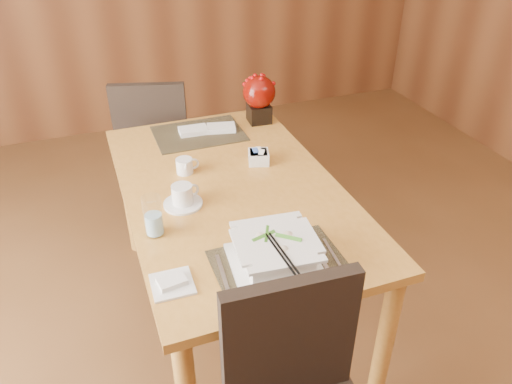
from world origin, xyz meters
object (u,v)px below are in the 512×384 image
object	(u,v)px
bread_plate	(172,284)
far_chair	(156,142)
creamer_jug	(184,166)
dining_table	(232,205)
water_glass	(153,216)
soup_setting	(276,254)
berry_decor	(259,96)
sugar_caddy	(259,157)
coffee_cup	(182,197)

from	to	relation	value
bread_plate	far_chair	size ratio (longest dim) A/B	0.15
bread_plate	creamer_jug	bearing A→B (deg)	73.27
dining_table	bread_plate	world-z (taller)	bread_plate
dining_table	water_glass	bearing A→B (deg)	-149.65
soup_setting	far_chair	bearing A→B (deg)	100.91
dining_table	creamer_jug	distance (m)	0.28
berry_decor	far_chair	world-z (taller)	berry_decor
dining_table	sugar_caddy	size ratio (longest dim) A/B	16.01
dining_table	far_chair	size ratio (longest dim) A/B	1.61
bread_plate	water_glass	bearing A→B (deg)	90.00
creamer_jug	bread_plate	bearing A→B (deg)	-106.15
water_glass	far_chair	distance (m)	1.26
creamer_jug	berry_decor	size ratio (longest dim) A/B	0.38
soup_setting	coffee_cup	bearing A→B (deg)	118.55
dining_table	bread_plate	xyz separation A→B (m)	(-0.37, -0.51, 0.10)
bread_plate	dining_table	bearing A→B (deg)	54.11
soup_setting	bread_plate	world-z (taller)	soup_setting
coffee_cup	creamer_jug	world-z (taller)	coffee_cup
dining_table	bread_plate	size ratio (longest dim) A/B	10.97
soup_setting	creamer_jug	bearing A→B (deg)	106.18
dining_table	water_glass	size ratio (longest dim) A/B	9.19
sugar_caddy	bread_plate	xyz separation A→B (m)	(-0.56, -0.67, -0.02)
creamer_jug	water_glass	bearing A→B (deg)	-116.86
sugar_caddy	far_chair	xyz separation A→B (m)	(-0.35, 0.83, -0.25)
dining_table	berry_decor	distance (m)	0.72
soup_setting	creamer_jug	size ratio (longest dim) A/B	3.39
water_glass	creamer_jug	distance (m)	0.46
soup_setting	coffee_cup	world-z (taller)	soup_setting
water_glass	sugar_caddy	world-z (taller)	water_glass
bread_plate	berry_decor	bearing A→B (deg)	56.84
dining_table	sugar_caddy	bearing A→B (deg)	41.06
berry_decor	water_glass	bearing A→B (deg)	-131.77
coffee_cup	water_glass	bearing A→B (deg)	-132.67
bread_plate	coffee_cup	bearing A→B (deg)	72.41
coffee_cup	berry_decor	size ratio (longest dim) A/B	0.63
water_glass	sugar_caddy	bearing A→B (deg)	34.25
water_glass	berry_decor	bearing A→B (deg)	48.23
water_glass	sugar_caddy	xyz separation A→B (m)	(0.56, 0.38, -0.05)
sugar_caddy	berry_decor	xyz separation A→B (m)	(0.16, 0.43, 0.12)
dining_table	berry_decor	xyz separation A→B (m)	(0.35, 0.59, 0.24)
soup_setting	far_chair	size ratio (longest dim) A/B	0.35
soup_setting	coffee_cup	xyz separation A→B (m)	(-0.21, 0.49, -0.02)
soup_setting	far_chair	distance (m)	1.57
sugar_caddy	far_chair	distance (m)	0.94
creamer_jug	far_chair	distance (m)	0.84
water_glass	creamer_jug	world-z (taller)	water_glass
far_chair	creamer_jug	bearing A→B (deg)	106.73
dining_table	sugar_caddy	world-z (taller)	sugar_caddy
water_glass	sugar_caddy	distance (m)	0.67
soup_setting	bread_plate	distance (m)	0.36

